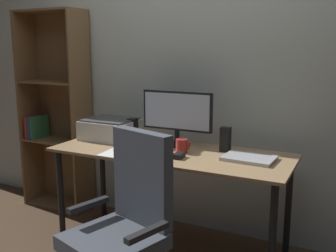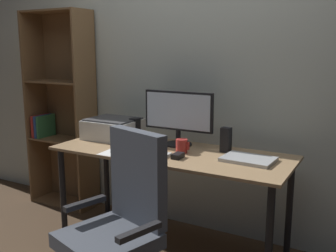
{
  "view_description": "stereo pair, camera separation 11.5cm",
  "coord_description": "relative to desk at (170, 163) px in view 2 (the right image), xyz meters",
  "views": [
    {
      "loc": [
        1.15,
        -2.35,
        1.44
      ],
      "look_at": [
        0.0,
        -0.04,
        0.92
      ],
      "focal_mm": 41.61,
      "sensor_mm": 36.0,
      "label": 1
    },
    {
      "loc": [
        1.25,
        -2.29,
        1.44
      ],
      "look_at": [
        0.0,
        -0.04,
        0.92
      ],
      "focal_mm": 41.61,
      "sensor_mm": 36.0,
      "label": 2
    }
  ],
  "objects": [
    {
      "name": "monitor",
      "position": [
        -0.03,
        0.18,
        0.32
      ],
      "size": [
        0.54,
        0.2,
        0.4
      ],
      "color": "black",
      "rests_on": "desk"
    },
    {
      "name": "ground_plane",
      "position": [
        0.0,
        0.0,
        -0.65
      ],
      "size": [
        12.0,
        12.0,
        0.0
      ],
      "primitive_type": "plane",
      "color": "#4C3826"
    },
    {
      "name": "desk",
      "position": [
        0.0,
        0.0,
        0.0
      ],
      "size": [
        1.67,
        0.65,
        0.74
      ],
      "color": "tan",
      "rests_on": "ground"
    },
    {
      "name": "coffee_mug",
      "position": [
        0.08,
        0.01,
        0.13
      ],
      "size": [
        0.1,
        0.08,
        0.09
      ],
      "color": "#B72D28",
      "rests_on": "desk"
    },
    {
      "name": "speaker_right",
      "position": [
        0.34,
        0.17,
        0.17
      ],
      "size": [
        0.06,
        0.07,
        0.17
      ],
      "primitive_type": "cube",
      "color": "black",
      "rests_on": "desk"
    },
    {
      "name": "office_chair",
      "position": [
        0.08,
        -0.73,
        -0.19
      ],
      "size": [
        0.57,
        0.57,
        1.01
      ],
      "rotation": [
        0.0,
        0.0,
        -0.3
      ],
      "color": "#232326",
      "rests_on": "ground"
    },
    {
      "name": "back_wall",
      "position": [
        0.0,
        0.49,
        0.65
      ],
      "size": [
        6.4,
        0.1,
        2.6
      ],
      "primitive_type": "cube",
      "color": "beige",
      "rests_on": "ground"
    },
    {
      "name": "keyboard",
      "position": [
        -0.08,
        -0.14,
        0.1
      ],
      "size": [
        0.29,
        0.11,
        0.02
      ],
      "primitive_type": "cube",
      "rotation": [
        0.0,
        0.0,
        -0.01
      ],
      "color": "silver",
      "rests_on": "desk"
    },
    {
      "name": "speaker_left",
      "position": [
        -0.41,
        0.17,
        0.17
      ],
      "size": [
        0.06,
        0.07,
        0.17
      ],
      "primitive_type": "cube",
      "color": "black",
      "rests_on": "desk"
    },
    {
      "name": "bookshelf",
      "position": [
        -1.31,
        0.32,
        0.22
      ],
      "size": [
        0.62,
        0.28,
        1.76
      ],
      "color": "brown",
      "rests_on": "ground"
    },
    {
      "name": "mouse",
      "position": [
        0.12,
        -0.13,
        0.1
      ],
      "size": [
        0.06,
        0.1,
        0.03
      ],
      "primitive_type": "cube",
      "rotation": [
        0.0,
        0.0,
        0.01
      ],
      "color": "black",
      "rests_on": "desk"
    },
    {
      "name": "printer",
      "position": [
        -0.58,
        0.12,
        0.17
      ],
      "size": [
        0.4,
        0.34,
        0.16
      ],
      "color": "silver",
      "rests_on": "desk"
    },
    {
      "name": "paper_sheet",
      "position": [
        -0.29,
        -0.17,
        0.09
      ],
      "size": [
        0.22,
        0.3,
        0.0
      ],
      "primitive_type": "cube",
      "rotation": [
        0.0,
        0.0,
        0.04
      ],
      "color": "white",
      "rests_on": "desk"
    },
    {
      "name": "laptop",
      "position": [
        0.55,
        0.03,
        0.1
      ],
      "size": [
        0.33,
        0.25,
        0.02
      ],
      "primitive_type": "cube",
      "rotation": [
        0.0,
        0.0,
        -0.05
      ],
      "color": "#B7BABC",
      "rests_on": "desk"
    }
  ]
}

